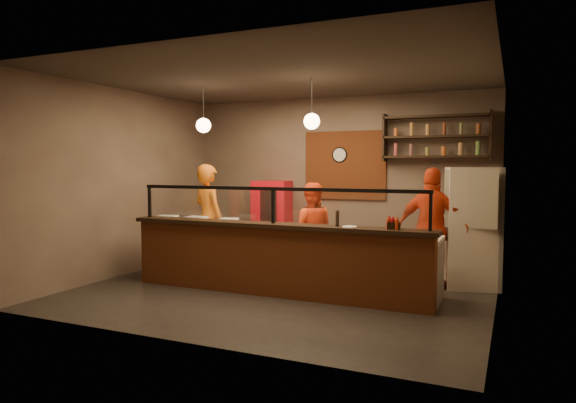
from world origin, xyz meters
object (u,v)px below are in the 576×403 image
at_px(cook_mid, 311,230).
at_px(red_cooler, 272,221).
at_px(pepper_mill, 337,218).
at_px(fridge, 472,228).
at_px(cook_left, 209,218).
at_px(pizza_dough, 302,230).
at_px(wall_clock, 340,155).
at_px(cook_right, 433,228).
at_px(condiment_caddy, 393,225).

xyz_separation_m(cook_mid, red_cooler, (-1.26, 1.12, -0.01)).
bearing_deg(pepper_mill, fridge, 45.98).
distance_m(cook_left, fridge, 4.46).
bearing_deg(cook_mid, cook_left, -12.28).
bearing_deg(pepper_mill, pizza_dough, 143.45).
relative_size(wall_clock, cook_right, 0.16).
distance_m(cook_mid, condiment_caddy, 2.14).
bearing_deg(cook_left, pepper_mill, -177.49).
relative_size(condiment_caddy, pepper_mill, 0.79).
bearing_deg(condiment_caddy, wall_clock, 120.95).
bearing_deg(red_cooler, cook_mid, -49.36).
relative_size(cook_mid, red_cooler, 1.01).
bearing_deg(pizza_dough, red_cooler, 127.06).
bearing_deg(condiment_caddy, red_cooler, 140.47).
bearing_deg(cook_mid, condiment_caddy, 123.23).
bearing_deg(fridge, cook_right, -162.88).
xyz_separation_m(wall_clock, pizza_dough, (0.10, -2.16, -1.19)).
relative_size(wall_clock, cook_mid, 0.19).
bearing_deg(fridge, wall_clock, 144.77).
distance_m(wall_clock, cook_left, 2.77).
bearing_deg(cook_right, cook_left, 6.52).
height_order(cook_left, cook_mid, cook_left).
height_order(cook_right, fridge, fridge).
xyz_separation_m(cook_mid, pizza_dough, (0.14, -0.73, 0.10)).
bearing_deg(wall_clock, cook_left, -139.31).
distance_m(cook_left, pizza_dough, 2.09).
bearing_deg(fridge, cook_left, 175.15).
xyz_separation_m(fridge, pizza_dough, (-2.40, -1.13, -0.03)).
bearing_deg(pizza_dough, condiment_caddy, -20.31).
xyz_separation_m(cook_right, pizza_dough, (-1.85, -0.81, -0.03)).
distance_m(wall_clock, fridge, 2.95).
relative_size(cook_left, fridge, 1.03).
height_order(wall_clock, fridge, wall_clock).
height_order(condiment_caddy, pepper_mill, pepper_mill).
bearing_deg(cook_mid, wall_clock, -110.22).
bearing_deg(pizza_dough, cook_right, 23.75).
bearing_deg(pizza_dough, wall_clock, 92.76).
xyz_separation_m(pizza_dough, pepper_mill, (0.76, -0.56, 0.26)).
distance_m(fridge, pepper_mill, 2.36).
xyz_separation_m(cook_right, red_cooler, (-3.24, 1.04, -0.14)).
distance_m(cook_left, cook_mid, 1.90).
distance_m(fridge, red_cooler, 3.87).
bearing_deg(wall_clock, cook_mid, -91.34).
bearing_deg(cook_right, pizza_dough, 25.88).
bearing_deg(cook_right, wall_clock, -32.58).
height_order(cook_left, red_cooler, cook_left).
xyz_separation_m(cook_mid, cook_right, (1.98, 0.08, 0.13)).
height_order(cook_right, condiment_caddy, cook_right).
relative_size(fridge, pizza_dough, 3.48).
distance_m(cook_right, fridge, 0.63).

